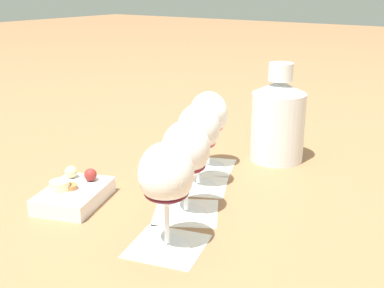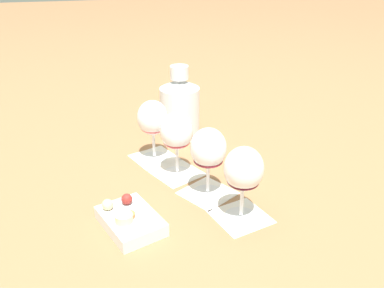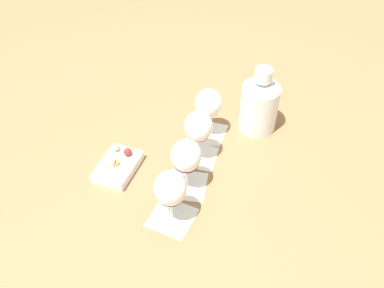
{
  "view_description": "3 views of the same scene",
  "coord_description": "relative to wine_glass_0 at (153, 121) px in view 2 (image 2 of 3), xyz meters",
  "views": [
    {
      "loc": [
        0.64,
        0.45,
        0.37
      ],
      "look_at": [
        -0.0,
        -0.0,
        0.1
      ],
      "focal_mm": 45.0,
      "sensor_mm": 36.0,
      "label": 1
    },
    {
      "loc": [
        0.8,
        -0.2,
        0.5
      ],
      "look_at": [
        -0.0,
        -0.0,
        0.1
      ],
      "focal_mm": 38.0,
      "sensor_mm": 36.0,
      "label": 2
    },
    {
      "loc": [
        0.59,
        0.49,
        0.85
      ],
      "look_at": [
        -0.0,
        -0.0,
        0.1
      ],
      "focal_mm": 38.0,
      "sensor_mm": 36.0,
      "label": 3
    }
  ],
  "objects": [
    {
      "name": "wine_glass_1",
      "position": [
        0.1,
        0.04,
        0.0
      ],
      "size": [
        0.08,
        0.08,
        0.16
      ],
      "color": "white",
      "rests_on": "tasting_card_1"
    },
    {
      "name": "tasting_card_2",
      "position": [
        0.2,
        0.09,
        -0.11
      ],
      "size": [
        0.14,
        0.14,
        0.0
      ],
      "color": "silver",
      "rests_on": "ground_plane"
    },
    {
      "name": "ground_plane",
      "position": [
        0.15,
        0.07,
        -0.11
      ],
      "size": [
        8.0,
        8.0,
        0.0
      ],
      "primitive_type": "plane",
      "color": "#936642"
    },
    {
      "name": "wine_glass_3",
      "position": [
        0.31,
        0.13,
        0.0
      ],
      "size": [
        0.08,
        0.08,
        0.16
      ],
      "color": "white",
      "rests_on": "tasting_card_3"
    },
    {
      "name": "tasting_card_0",
      "position": [
        0.0,
        0.0,
        -0.11
      ],
      "size": [
        0.14,
        0.14,
        0.0
      ],
      "color": "silver",
      "rests_on": "ground_plane"
    },
    {
      "name": "snack_dish",
      "position": [
        0.28,
        -0.1,
        -0.09
      ],
      "size": [
        0.16,
        0.14,
        0.05
      ],
      "color": "silver",
      "rests_on": "ground_plane"
    },
    {
      "name": "wine_glass_2",
      "position": [
        0.2,
        0.09,
        0.0
      ],
      "size": [
        0.08,
        0.08,
        0.16
      ],
      "color": "white",
      "rests_on": "tasting_card_2"
    },
    {
      "name": "tasting_card_3",
      "position": [
        0.31,
        0.13,
        -0.11
      ],
      "size": [
        0.13,
        0.13,
        0.0
      ],
      "color": "silver",
      "rests_on": "ground_plane"
    },
    {
      "name": "tasting_card_1",
      "position": [
        0.1,
        0.04,
        -0.11
      ],
      "size": [
        0.14,
        0.14,
        0.0
      ],
      "color": "silver",
      "rests_on": "ground_plane"
    },
    {
      "name": "ceramic_vase",
      "position": [
        -0.12,
        0.1,
        -0.02
      ],
      "size": [
        0.11,
        0.11,
        0.21
      ],
      "color": "silver",
      "rests_on": "ground_plane"
    },
    {
      "name": "wine_glass_0",
      "position": [
        0.0,
        0.0,
        0.0
      ],
      "size": [
        0.08,
        0.08,
        0.16
      ],
      "color": "white",
      "rests_on": "tasting_card_0"
    }
  ]
}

